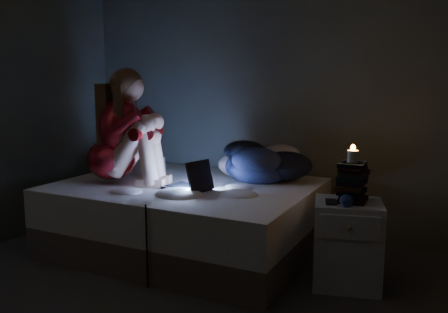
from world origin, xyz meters
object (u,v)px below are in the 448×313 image
Objects in this scene: bed at (187,216)px; candle at (353,155)px; nightstand at (347,244)px; phone at (330,201)px; laptop at (186,173)px; woman at (111,126)px.

candle is (1.32, -0.11, 0.61)m from bed.
bed is at bearing 160.22° from nightstand.
bed is 1.25m from phone.
laptop is 1.26m from nightstand.
nightstand is (1.20, 0.06, -0.38)m from laptop.
phone is (-0.12, -0.05, 0.29)m from nightstand.
candle is at bearing 17.54° from laptop.
woman is 6.51× the size of phone.
phone is at bearing -154.15° from candle.
nightstand is (1.31, -0.12, 0.02)m from bed.
phone is at bearing 14.70° from laptop.
phone reaches higher than nightstand.
bed is at bearing 135.58° from laptop.
woman is 1.98m from nightstand.
laptop reaches higher than phone.
woman is 11.40× the size of candle.
nightstand is at bearing -5.22° from bed.
bed is 5.67× the size of laptop.
laptop is at bearing -9.49° from woman.
laptop is 4.33× the size of candle.
laptop is 0.61× the size of nightstand.
bed is 2.15× the size of woman.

